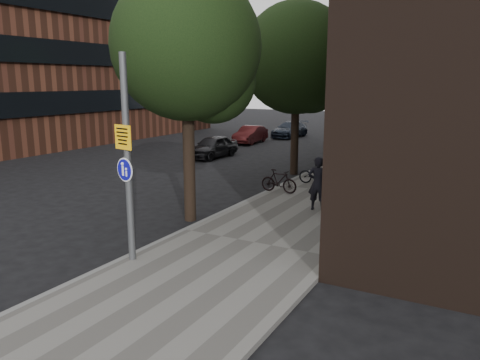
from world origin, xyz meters
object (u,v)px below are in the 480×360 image
Objects in this scene: signpost at (128,159)px; parked_bike_facade_near at (340,187)px; pedestrian at (318,184)px; parked_car_near at (213,147)px.

parked_bike_facade_near is at bearing 84.17° from signpost.
pedestrian is (2.38, 6.28, -1.53)m from signpost.
parked_car_near is (-9.19, 8.21, -0.38)m from pedestrian.
pedestrian is 12.33m from parked_car_near.
signpost is 2.69× the size of pedestrian.
parked_car_near is (-9.38, 6.30, 0.11)m from parked_bike_facade_near.
pedestrian reaches higher than parked_car_near.
signpost is at bearing 155.03° from parked_bike_facade_near.
parked_car_near reaches higher than parked_bike_facade_near.
parked_bike_facade_near is at bearing -103.91° from pedestrian.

